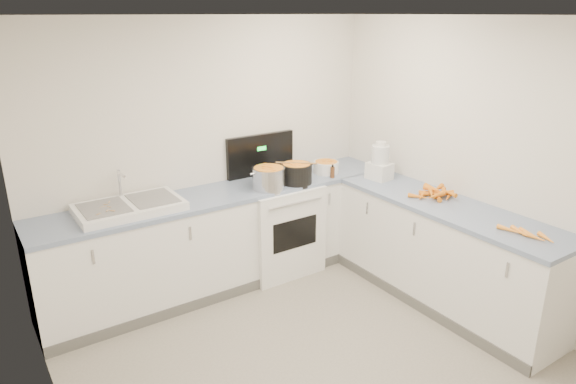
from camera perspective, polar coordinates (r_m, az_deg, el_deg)
floor at (r=4.01m, az=5.53°, el=-19.64°), size 3.50×4.00×0.00m
ceiling at (r=3.12m, az=7.07°, el=18.88°), size 3.50×4.00×0.00m
wall_back at (r=4.99m, az=-8.69°, el=4.38°), size 3.50×0.00×2.50m
wall_left at (r=2.70m, az=-24.18°, el=-10.48°), size 0.00×4.00×2.50m
wall_right at (r=4.64m, az=23.07°, el=1.90°), size 0.00×4.00×2.50m
counter_back at (r=4.99m, az=-6.74°, el=-5.03°), size 3.50×0.62×0.94m
counter_right at (r=4.84m, az=16.93°, el=-6.58°), size 0.62×2.20×0.94m
stove at (r=5.23m, az=-1.30°, el=-3.69°), size 0.76×0.65×1.36m
sink at (r=4.50m, az=-17.22°, el=-1.58°), size 0.86×0.52×0.31m
steel_pot at (r=4.83m, az=-2.15°, el=1.42°), size 0.33×0.33×0.23m
black_pot at (r=4.99m, az=0.95°, el=1.96°), size 0.34×0.34×0.21m
wooden_spoon at (r=4.96m, az=0.96°, el=3.24°), size 0.32×0.27×0.02m
mixing_bowl at (r=5.34m, az=4.27°, el=2.77°), size 0.30×0.30×0.12m
extract_bottle at (r=5.18m, az=4.96°, el=2.19°), size 0.04×0.04×0.11m
spice_jar at (r=5.28m, az=4.79°, el=2.41°), size 0.05×0.05×0.09m
food_processor at (r=5.17m, az=10.17°, el=3.17°), size 0.21×0.25×0.38m
carrot_pile at (r=4.81m, az=16.15°, el=-0.10°), size 0.45×0.35×0.09m
peeled_carrots at (r=4.22m, az=25.01°, el=-4.22°), size 0.17×0.42×0.04m
peelings at (r=4.44m, az=-19.55°, el=-1.60°), size 0.20×0.28×0.01m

